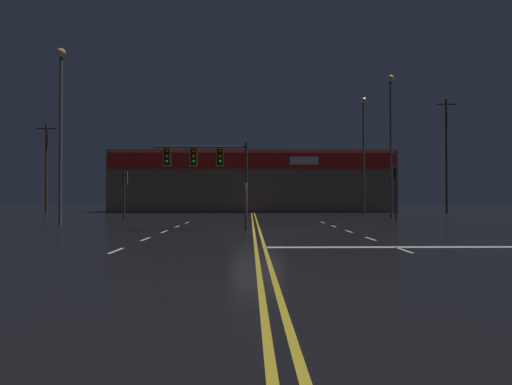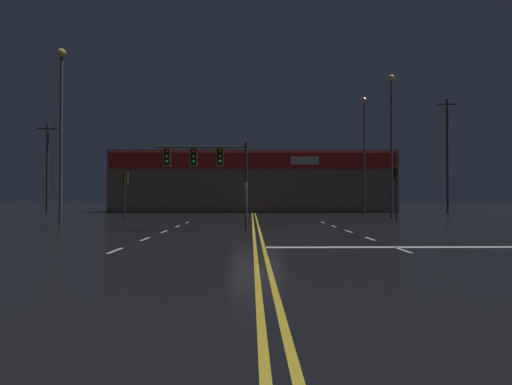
# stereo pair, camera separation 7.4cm
# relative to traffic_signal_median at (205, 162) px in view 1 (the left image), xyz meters

# --- Properties ---
(ground_plane) EXTENTS (200.00, 200.00, 0.00)m
(ground_plane) POSITION_rel_traffic_signal_median_xyz_m (2.73, -0.96, -3.59)
(ground_plane) COLOR black
(road_markings) EXTENTS (13.79, 60.00, 0.01)m
(road_markings) POSITION_rel_traffic_signal_median_xyz_m (3.57, -2.13, -3.59)
(road_markings) COLOR gold
(road_markings) RESTS_ON ground
(traffic_signal_median) EXTENTS (4.95, 0.36, 4.63)m
(traffic_signal_median) POSITION_rel_traffic_signal_median_xyz_m (0.00, 0.00, 0.00)
(traffic_signal_median) COLOR #38383D
(traffic_signal_median) RESTS_ON ground
(traffic_signal_corner_northeast) EXTENTS (0.42, 0.36, 4.00)m
(traffic_signal_corner_northeast) POSITION_rel_traffic_signal_median_xyz_m (13.21, 8.43, -0.66)
(traffic_signal_corner_northeast) COLOR #38383D
(traffic_signal_corner_northeast) RESTS_ON ground
(traffic_signal_corner_northwest) EXTENTS (0.42, 0.36, 3.68)m
(traffic_signal_corner_northwest) POSITION_rel_traffic_signal_median_xyz_m (-6.95, 8.78, -0.89)
(traffic_signal_corner_northwest) COLOR #38383D
(traffic_signal_corner_northwest) RESTS_ON ground
(streetlight_near_left) EXTENTS (0.56, 0.56, 12.04)m
(streetlight_near_left) POSITION_rel_traffic_signal_median_xyz_m (14.22, 12.20, 3.84)
(streetlight_near_left) COLOR #59595E
(streetlight_near_left) RESTS_ON ground
(streetlight_near_right) EXTENTS (0.56, 0.56, 11.95)m
(streetlight_near_right) POSITION_rel_traffic_signal_median_xyz_m (14.01, 19.45, 3.79)
(streetlight_near_right) COLOR #59595E
(streetlight_near_right) RESTS_ON ground
(streetlight_median_approach) EXTENTS (0.56, 0.56, 11.14)m
(streetlight_median_approach) POSITION_rel_traffic_signal_median_xyz_m (-9.54, 4.22, 3.36)
(streetlight_median_approach) COLOR #59595E
(streetlight_median_approach) RESTS_ON ground
(building_backdrop) EXTENTS (33.11, 10.23, 7.17)m
(building_backdrop) POSITION_rel_traffic_signal_median_xyz_m (2.73, 29.09, 0.00)
(building_backdrop) COLOR #7A6651
(building_backdrop) RESTS_ON ground
(utility_pole_row) EXTENTS (47.06, 0.26, 12.88)m
(utility_pole_row) POSITION_rel_traffic_signal_median_xyz_m (4.89, 23.62, 2.41)
(utility_pole_row) COLOR #4C3828
(utility_pole_row) RESTS_ON ground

